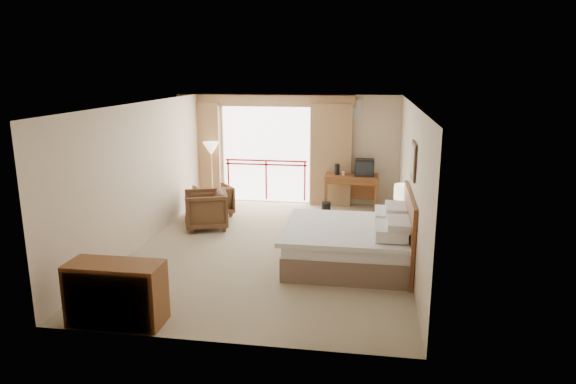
% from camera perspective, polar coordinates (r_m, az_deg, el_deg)
% --- Properties ---
extents(floor, '(7.00, 7.00, 0.00)m').
position_cam_1_polar(floor, '(9.79, -1.80, -6.21)').
color(floor, gray).
rests_on(floor, ground).
extents(ceiling, '(7.00, 7.00, 0.00)m').
position_cam_1_polar(ceiling, '(9.24, -1.92, 9.76)').
color(ceiling, white).
rests_on(ceiling, wall_back).
extents(wall_back, '(5.00, 0.00, 5.00)m').
position_cam_1_polar(wall_back, '(12.82, 1.08, 4.76)').
color(wall_back, beige).
rests_on(wall_back, ground).
extents(wall_front, '(5.00, 0.00, 5.00)m').
position_cam_1_polar(wall_front, '(6.14, -8.01, -5.21)').
color(wall_front, beige).
rests_on(wall_front, ground).
extents(wall_left, '(0.00, 7.00, 7.00)m').
position_cam_1_polar(wall_left, '(10.18, -15.82, 1.94)').
color(wall_left, beige).
rests_on(wall_left, ground).
extents(wall_right, '(0.00, 7.00, 7.00)m').
position_cam_1_polar(wall_right, '(9.29, 13.47, 1.00)').
color(wall_right, beige).
rests_on(wall_right, ground).
extents(balcony_door, '(2.40, 0.00, 2.40)m').
position_cam_1_polar(balcony_door, '(12.96, -2.45, 4.17)').
color(balcony_door, white).
rests_on(balcony_door, wall_back).
extents(balcony_railing, '(2.09, 0.03, 1.02)m').
position_cam_1_polar(balcony_railing, '(13.01, -2.45, 2.47)').
color(balcony_railing, '#A6110E').
rests_on(balcony_railing, wall_back).
extents(curtain_left, '(1.00, 0.26, 2.50)m').
position_cam_1_polar(curtain_left, '(13.25, -9.60, 4.42)').
color(curtain_left, brown).
rests_on(curtain_left, wall_back).
extents(curtain_right, '(1.00, 0.26, 2.50)m').
position_cam_1_polar(curtain_right, '(12.60, 4.82, 4.10)').
color(curtain_right, brown).
rests_on(curtain_right, wall_back).
extents(valance, '(4.40, 0.22, 0.28)m').
position_cam_1_polar(valance, '(12.71, -2.60, 10.12)').
color(valance, brown).
rests_on(valance, wall_back).
extents(hvac_vent, '(0.50, 0.04, 0.50)m').
position_cam_1_polar(hvac_vent, '(12.56, 7.04, 9.07)').
color(hvac_vent, silver).
rests_on(hvac_vent, wall_back).
extents(bed, '(2.13, 2.06, 0.97)m').
position_cam_1_polar(bed, '(8.95, 6.96, -5.69)').
color(bed, brown).
rests_on(bed, floor).
extents(headboard, '(0.06, 2.10, 1.30)m').
position_cam_1_polar(headboard, '(8.89, 13.24, -4.23)').
color(headboard, '#5A2B10').
rests_on(headboard, wall_right).
extents(framed_art, '(0.04, 0.72, 0.60)m').
position_cam_1_polar(framed_art, '(8.61, 13.75, 3.40)').
color(framed_art, '#311A0B').
rests_on(framed_art, wall_right).
extents(nightstand, '(0.42, 0.49, 0.57)m').
position_cam_1_polar(nightstand, '(10.08, 12.45, -4.25)').
color(nightstand, '#5A2B10').
rests_on(nightstand, floor).
extents(table_lamp, '(0.34, 0.34, 0.60)m').
position_cam_1_polar(table_lamp, '(9.93, 12.66, -0.05)').
color(table_lamp, tan).
rests_on(table_lamp, nightstand).
extents(phone, '(0.20, 0.17, 0.07)m').
position_cam_1_polar(phone, '(9.84, 12.31, -2.73)').
color(phone, black).
rests_on(phone, nightstand).
extents(desk, '(1.28, 0.62, 0.83)m').
position_cam_1_polar(desk, '(12.43, 7.07, 1.09)').
color(desk, '#5A2B10').
rests_on(desk, floor).
extents(tv, '(0.44, 0.35, 0.40)m').
position_cam_1_polar(tv, '(12.29, 8.51, 2.71)').
color(tv, black).
rests_on(tv, desk).
extents(coffee_maker, '(0.13, 0.13, 0.26)m').
position_cam_1_polar(coffee_maker, '(12.33, 5.47, 2.51)').
color(coffee_maker, black).
rests_on(coffee_maker, desk).
extents(cup, '(0.08, 0.08, 0.10)m').
position_cam_1_polar(cup, '(12.29, 6.15, 2.07)').
color(cup, white).
rests_on(cup, desk).
extents(wastebasket, '(0.24, 0.24, 0.27)m').
position_cam_1_polar(wastebasket, '(12.04, 4.24, -1.76)').
color(wastebasket, black).
rests_on(wastebasket, floor).
extents(armchair_far, '(1.07, 1.08, 0.71)m').
position_cam_1_polar(armchair_far, '(12.04, -8.21, -2.55)').
color(armchair_far, '#442B19').
rests_on(armchair_far, floor).
extents(armchair_near, '(1.13, 1.11, 0.80)m').
position_cam_1_polar(armchair_near, '(11.10, -9.05, -3.97)').
color(armchair_near, '#442B19').
rests_on(armchair_near, floor).
extents(side_table, '(0.51, 0.51, 0.56)m').
position_cam_1_polar(side_table, '(11.45, -10.10, -1.46)').
color(side_table, '#311A0B').
rests_on(side_table, floor).
extents(book, '(0.19, 0.23, 0.02)m').
position_cam_1_polar(book, '(11.41, -10.14, -0.58)').
color(book, white).
rests_on(book, side_table).
extents(floor_lamp, '(0.40, 0.40, 1.55)m').
position_cam_1_polar(floor_lamp, '(12.79, -8.55, 4.54)').
color(floor_lamp, tan).
rests_on(floor_lamp, floor).
extents(dresser, '(1.26, 0.54, 0.84)m').
position_cam_1_polar(dresser, '(7.27, -18.57, -10.62)').
color(dresser, '#5A2B10').
rests_on(dresser, floor).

